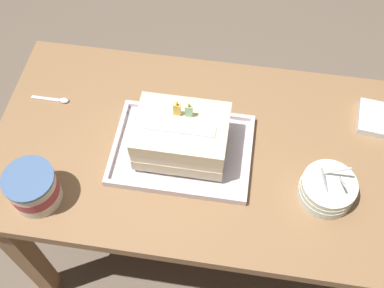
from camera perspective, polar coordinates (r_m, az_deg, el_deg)
name	(u,v)px	position (r m, az deg, el deg)	size (l,w,h in m)	color
ground_plane	(199,240)	(1.96, 0.82, -11.51)	(8.00, 8.00, 0.00)	#6B5B4C
dining_table	(201,167)	(1.41, 1.11, -2.79)	(1.18, 0.65, 0.71)	olive
foil_tray	(182,151)	(1.31, -1.20, -0.82)	(0.38, 0.27, 0.02)	silver
birthday_cake	(182,136)	(1.24, -1.26, 0.96)	(0.24, 0.18, 0.16)	beige
bowl_stack	(327,189)	(1.27, 16.00, -5.25)	(0.15, 0.15, 0.13)	silver
ice_cream_tub	(33,188)	(1.26, -18.60, -5.03)	(0.13, 0.13, 0.11)	silver
serving_spoon_near_tray	(58,100)	(1.47, -15.85, 5.15)	(0.12, 0.02, 0.01)	silver
napkin_pile	(379,120)	(1.46, 21.68, 2.76)	(0.13, 0.13, 0.02)	white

